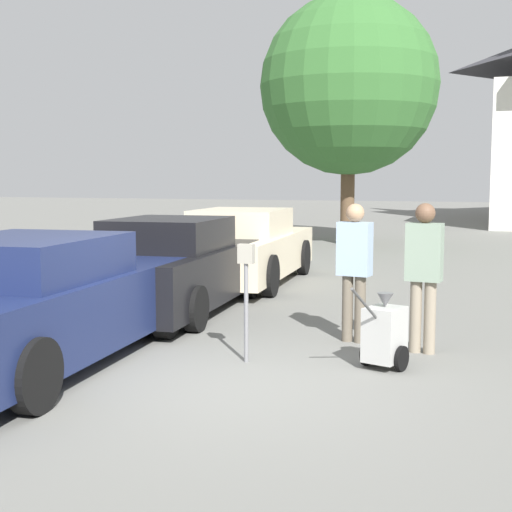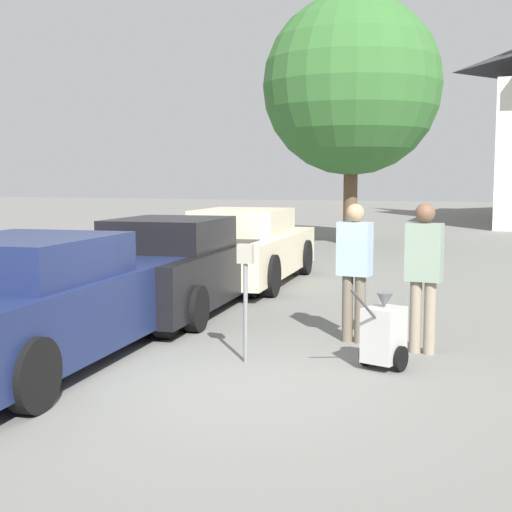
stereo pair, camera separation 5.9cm
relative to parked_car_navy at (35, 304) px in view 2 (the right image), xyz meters
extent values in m
plane|color=slate|center=(2.24, -0.07, -0.69)|extent=(120.00, 120.00, 0.00)
cube|color=#19234C|center=(0.00, 0.03, -0.10)|extent=(2.30, 5.15, 0.80)
cube|color=#19234C|center=(0.01, -0.17, 0.53)|extent=(1.84, 2.23, 0.47)
cylinder|color=black|center=(-1.06, 1.50, -0.34)|extent=(0.24, 0.71, 0.69)
cylinder|color=black|center=(0.79, 1.66, -0.34)|extent=(0.24, 0.71, 0.69)
cylinder|color=black|center=(1.05, -1.44, -0.34)|extent=(0.24, 0.71, 0.69)
cube|color=black|center=(0.00, 3.52, -0.11)|extent=(2.16, 4.75, 0.81)
cube|color=black|center=(0.01, 3.33, 0.54)|extent=(1.72, 2.06, 0.49)
cylinder|color=black|center=(-0.99, 4.87, -0.37)|extent=(0.23, 0.65, 0.64)
cylinder|color=black|center=(0.75, 5.02, -0.37)|extent=(0.23, 0.65, 0.64)
cylinder|color=black|center=(-0.75, 2.02, -0.37)|extent=(0.23, 0.65, 0.64)
cylinder|color=black|center=(0.99, 2.16, -0.37)|extent=(0.23, 0.65, 0.64)
cube|color=beige|center=(0.00, 6.71, -0.10)|extent=(2.26, 5.09, 0.77)
cube|color=beige|center=(0.01, 6.51, 0.54)|extent=(1.80, 2.21, 0.51)
cylinder|color=black|center=(-1.04, 8.16, -0.31)|extent=(0.24, 0.77, 0.76)
cylinder|color=black|center=(0.78, 8.32, -0.31)|extent=(0.24, 0.77, 0.76)
cylinder|color=black|center=(-0.78, 5.10, -0.31)|extent=(0.24, 0.77, 0.76)
cylinder|color=black|center=(1.03, 5.25, -0.31)|extent=(0.24, 0.77, 0.76)
cylinder|color=slate|center=(2.20, 0.88, -0.12)|extent=(0.05, 0.05, 1.14)
cube|color=gray|center=(2.20, 0.88, 0.56)|extent=(0.18, 0.09, 0.22)
cylinder|color=#665B4C|center=(3.23, 2.28, -0.26)|extent=(0.14, 0.14, 0.86)
cylinder|color=#665B4C|center=(3.06, 2.30, -0.26)|extent=(0.14, 0.14, 0.86)
cube|color=#99B2CC|center=(3.14, 2.29, 0.51)|extent=(0.45, 0.28, 0.68)
sphere|color=tan|center=(3.14, 2.29, 0.97)|extent=(0.23, 0.23, 0.23)
cylinder|color=gray|center=(4.13, 1.98, -0.25)|extent=(0.14, 0.14, 0.87)
cylinder|color=gray|center=(3.96, 2.00, -0.25)|extent=(0.14, 0.14, 0.87)
cube|color=gray|center=(4.04, 1.99, 0.53)|extent=(0.44, 0.26, 0.69)
sphere|color=brown|center=(4.04, 1.99, 0.99)|extent=(0.24, 0.24, 0.24)
cube|color=#B2B2AD|center=(3.73, 1.14, -0.31)|extent=(0.47, 0.53, 0.60)
cone|color=#59595B|center=(3.73, 1.14, 0.07)|extent=(0.18, 0.18, 0.16)
cylinder|color=#4C4C4C|center=(3.59, 0.69, 0.09)|extent=(0.20, 0.57, 0.43)
cylinder|color=black|center=(3.53, 1.20, -0.55)|extent=(0.13, 0.28, 0.28)
cylinder|color=black|center=(3.93, 1.07, -0.55)|extent=(0.13, 0.28, 0.28)
cylinder|color=brown|center=(0.13, 15.70, 0.61)|extent=(0.44, 0.44, 2.61)
sphere|color=#33662D|center=(0.13, 15.70, 4.28)|extent=(5.57, 5.57, 5.57)
camera|label=1|loc=(4.97, -6.60, 1.40)|focal=50.00mm
camera|label=2|loc=(5.03, -6.58, 1.40)|focal=50.00mm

